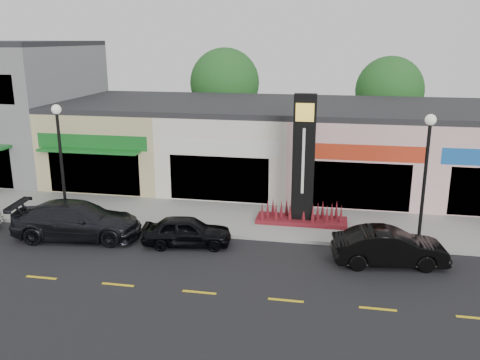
{
  "coord_description": "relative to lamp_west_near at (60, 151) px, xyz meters",
  "views": [
    {
      "loc": [
        4.34,
        -18.31,
        8.49
      ],
      "look_at": [
        0.11,
        4.0,
        2.12
      ],
      "focal_mm": 38.0,
      "sensor_mm": 36.0,
      "label": 1
    }
  ],
  "objects": [
    {
      "name": "shop_cream",
      "position": [
        6.5,
        8.97,
        -1.08
      ],
      "size": [
        7.0,
        10.01,
        4.8
      ],
      "color": "silver",
      "rests_on": "ground"
    },
    {
      "name": "lamp_west_near",
      "position": [
        0.0,
        0.0,
        0.0
      ],
      "size": [
        0.44,
        0.44,
        5.47
      ],
      "color": "black",
      "rests_on": "sidewalk"
    },
    {
      "name": "pylon_sign",
      "position": [
        11.0,
        1.7,
        -1.2
      ],
      "size": [
        4.2,
        1.3,
        6.0
      ],
      "color": "#5B150F",
      "rests_on": "sidewalk"
    },
    {
      "name": "ground",
      "position": [
        8.0,
        -2.5,
        -3.48
      ],
      "size": [
        120.0,
        120.0,
        0.0
      ],
      "primitive_type": "plane",
      "color": "black",
      "rests_on": "ground"
    },
    {
      "name": "shop_beige",
      "position": [
        -0.5,
        8.96,
        -1.08
      ],
      "size": [
        7.0,
        10.85,
        4.8
      ],
      "color": "tan",
      "rests_on": "ground"
    },
    {
      "name": "curb",
      "position": [
        8.0,
        -0.4,
        -3.4
      ],
      "size": [
        52.0,
        0.2,
        0.15
      ],
      "primitive_type": "cube",
      "color": "gray",
      "rests_on": "ground"
    },
    {
      "name": "tree_rear_west",
      "position": [
        4.0,
        17.0,
        1.74
      ],
      "size": [
        5.2,
        5.2,
        7.83
      ],
      "color": "#382619",
      "rests_on": "ground"
    },
    {
      "name": "car_black_sedan",
      "position": [
        6.41,
        -1.57,
        -2.84
      ],
      "size": [
        2.08,
        3.92,
        1.27
      ],
      "primitive_type": "imported",
      "rotation": [
        0.0,
        0.0,
        1.73
      ],
      "color": "black",
      "rests_on": "ground"
    },
    {
      "name": "car_black_conv",
      "position": [
        14.63,
        -1.92,
        -2.76
      ],
      "size": [
        2.09,
        4.49,
        1.42
      ],
      "primitive_type": "imported",
      "rotation": [
        0.0,
        0.0,
        1.71
      ],
      "color": "black",
      "rests_on": "ground"
    },
    {
      "name": "shop_pink_w",
      "position": [
        13.5,
        8.97,
        -1.08
      ],
      "size": [
        7.0,
        10.01,
        4.8
      ],
      "color": "#D5A8A2",
      "rests_on": "ground"
    },
    {
      "name": "car_dark_sedan",
      "position": [
        1.46,
        -1.65,
        -2.67
      ],
      "size": [
        2.89,
        5.8,
        1.62
      ],
      "primitive_type": "imported",
      "rotation": [
        0.0,
        0.0,
        1.69
      ],
      "color": "black",
      "rests_on": "ground"
    },
    {
      "name": "tree_rear_mid",
      "position": [
        16.0,
        17.0,
        1.41
      ],
      "size": [
        4.8,
        4.8,
        7.29
      ],
      "color": "#382619",
      "rests_on": "ground"
    },
    {
      "name": "lamp_east_near",
      "position": [
        16.0,
        0.0,
        0.0
      ],
      "size": [
        0.44,
        0.44,
        5.47
      ],
      "color": "black",
      "rests_on": "sidewalk"
    },
    {
      "name": "sidewalk",
      "position": [
        8.0,
        1.85,
        -3.4
      ],
      "size": [
        52.0,
        4.3,
        0.15
      ],
      "primitive_type": "cube",
      "color": "gray",
      "rests_on": "ground"
    }
  ]
}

